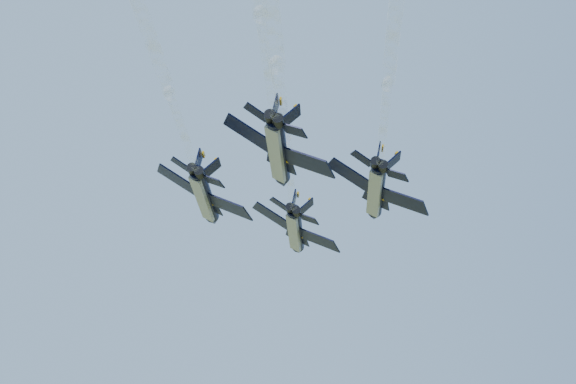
{
  "coord_description": "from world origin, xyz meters",
  "views": [
    {
      "loc": [
        -5.31,
        -101.18,
        60.22
      ],
      "look_at": [
        0.53,
        -1.93,
        96.29
      ],
      "focal_mm": 55.0,
      "sensor_mm": 36.0,
      "label": 1
    }
  ],
  "objects": [
    {
      "name": "jet_left",
      "position": [
        -9.32,
        -2.61,
        95.25
      ],
      "size": [
        11.69,
        17.1,
        6.49
      ],
      "rotation": [
        0.0,
        0.52,
        -0.13
      ],
      "color": "black"
    },
    {
      "name": "jet_right",
      "position": [
        10.65,
        -5.66,
        95.25
      ],
      "size": [
        11.69,
        17.1,
        6.49
      ],
      "rotation": [
        0.0,
        0.52,
        -0.13
      ],
      "color": "black"
    },
    {
      "name": "jet_slot",
      "position": [
        -1.28,
        -16.9,
        95.25
      ],
      "size": [
        11.69,
        17.1,
        6.49
      ],
      "rotation": [
        0.0,
        0.52,
        -0.13
      ],
      "color": "black"
    },
    {
      "name": "jet_lead",
      "position": [
        2.31,
        10.12,
        95.25
      ],
      "size": [
        11.69,
        17.1,
        6.49
      ],
      "rotation": [
        0.0,
        0.52,
        -0.13
      ],
      "color": "black"
    }
  ]
}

